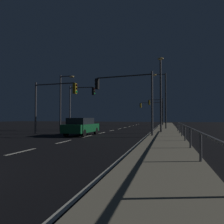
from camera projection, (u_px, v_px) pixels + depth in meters
ground_plane at (103, 133)px, 21.52m from camera, size 112.00×112.00×0.00m
sidewalk_right at (166, 133)px, 19.82m from camera, size 2.72×77.00×0.14m
lane_markings_center at (112, 131)px, 24.90m from camera, size 0.14×50.00×0.01m
lane_edge_line at (153, 130)px, 25.06m from camera, size 0.14×53.00×0.01m
car at (81, 126)px, 18.13m from camera, size 1.89×4.43×1.57m
traffic_light_far_left at (152, 108)px, 42.64m from camera, size 4.88×0.91×4.85m
traffic_light_near_right at (80, 99)px, 26.13m from camera, size 3.44×0.50×5.72m
traffic_light_near_left at (156, 107)px, 39.69m from camera, size 2.93×0.45×5.19m
traffic_light_mid_left at (54, 97)px, 19.20m from camera, size 4.57×0.41×5.03m
traffic_light_far_center at (125, 90)px, 17.33m from camera, size 5.21×0.67×5.25m
street_lamp_across_street at (164, 95)px, 27.17m from camera, size 1.80×0.64×7.42m
street_lamp_median at (161, 89)px, 20.12m from camera, size 0.56×1.72×7.23m
street_lamp_far_end at (63, 97)px, 23.78m from camera, size 1.82×0.36×6.58m
barrier_fence at (187, 130)px, 11.31m from camera, size 0.09×22.06×0.98m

